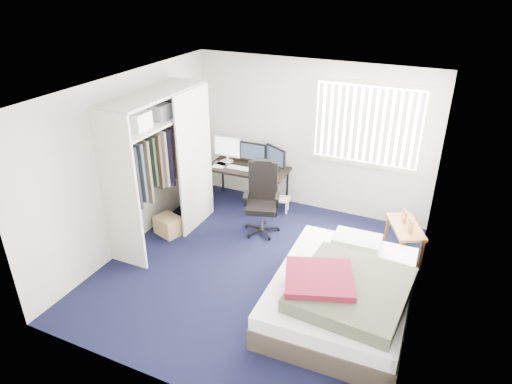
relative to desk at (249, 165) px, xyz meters
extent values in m
plane|color=black|center=(0.96, -1.76, -0.72)|extent=(4.20, 4.20, 0.00)
plane|color=silver|center=(0.96, 0.34, 0.53)|extent=(4.00, 0.00, 4.00)
plane|color=silver|center=(0.96, -3.86, 0.53)|extent=(4.00, 0.00, 4.00)
plane|color=silver|center=(-1.04, -1.76, 0.53)|extent=(0.00, 4.20, 4.20)
plane|color=silver|center=(2.96, -1.76, 0.53)|extent=(0.00, 4.20, 4.20)
plane|color=white|center=(0.96, -1.76, 1.78)|extent=(4.20, 4.20, 0.00)
cube|color=white|center=(1.86, 0.32, 0.88)|extent=(1.60, 0.02, 1.20)
cube|color=beige|center=(1.86, 0.29, 1.51)|extent=(1.72, 0.06, 0.06)
cube|color=beige|center=(1.86, 0.29, 0.25)|extent=(1.72, 0.06, 0.06)
cube|color=white|center=(1.86, 0.26, 0.88)|extent=(1.60, 0.04, 1.16)
cube|color=beige|center=(-0.74, -2.36, 0.38)|extent=(0.60, 0.04, 2.20)
cube|color=beige|center=(-0.74, -0.56, 0.38)|extent=(0.60, 0.04, 2.20)
cube|color=beige|center=(-0.74, -1.46, 1.48)|extent=(0.60, 1.80, 0.04)
cube|color=beige|center=(-0.74, -1.46, 1.10)|extent=(0.56, 1.74, 0.03)
cylinder|color=silver|center=(-0.74, -1.46, 0.98)|extent=(0.03, 1.72, 0.03)
cube|color=#26262B|center=(-0.74, -1.56, 0.53)|extent=(0.38, 1.10, 0.90)
cube|color=beige|center=(-0.42, -1.01, 0.38)|extent=(0.03, 0.90, 2.20)
cube|color=white|center=(-0.74, -1.91, 1.24)|extent=(0.38, 0.30, 0.24)
cube|color=gray|center=(-0.74, -1.41, 1.23)|extent=(0.34, 0.28, 0.22)
cube|color=black|center=(0.00, -0.03, -0.06)|extent=(1.39, 0.68, 0.04)
cylinder|color=black|center=(-0.62, -0.30, -0.40)|extent=(0.04, 0.04, 0.64)
cylinder|color=black|center=(-0.64, 0.22, -0.40)|extent=(0.04, 0.04, 0.64)
cylinder|color=black|center=(0.63, -0.27, -0.40)|extent=(0.04, 0.04, 0.64)
cylinder|color=black|center=(0.62, 0.25, -0.40)|extent=(0.04, 0.04, 0.64)
cube|color=white|center=(-0.44, 0.07, 0.24)|extent=(0.50, 0.04, 0.36)
cube|color=white|center=(-0.44, 0.07, 0.24)|extent=(0.45, 0.02, 0.31)
cube|color=black|center=(0.04, 0.09, 0.22)|extent=(0.48, 0.04, 0.32)
cube|color=#1E2838|center=(0.04, 0.09, 0.22)|extent=(0.43, 0.02, 0.27)
cube|color=black|center=(0.47, 0.06, 0.22)|extent=(0.48, 0.04, 0.32)
cube|color=#1E2838|center=(0.47, 0.06, 0.22)|extent=(0.43, 0.02, 0.27)
cube|color=white|center=(-0.14, -0.12, -0.03)|extent=(0.40, 0.15, 0.02)
cube|color=black|center=(0.14, -0.11, -0.03)|extent=(0.06, 0.10, 0.02)
cylinder|color=silver|center=(0.27, -0.06, 0.04)|extent=(0.08, 0.08, 0.16)
cube|color=white|center=(0.00, -0.03, -0.04)|extent=(0.31, 0.29, 0.00)
cube|color=black|center=(0.60, -0.81, -0.67)|extent=(0.67, 0.67, 0.11)
cylinder|color=silver|center=(0.60, -0.81, -0.48)|extent=(0.05, 0.05, 0.36)
cube|color=black|center=(0.60, -0.81, -0.27)|extent=(0.56, 0.56, 0.09)
cube|color=black|center=(0.54, -0.62, 0.08)|extent=(0.45, 0.22, 0.62)
cube|color=black|center=(0.54, -0.62, 0.35)|extent=(0.29, 0.18, 0.14)
cube|color=black|center=(0.38, -0.88, -0.09)|extent=(0.13, 0.26, 0.04)
cube|color=black|center=(0.83, -0.74, -0.09)|extent=(0.13, 0.26, 0.04)
cube|color=white|center=(0.62, -0.05, -0.49)|extent=(0.33, 0.29, 0.03)
cylinder|color=white|center=(0.53, -0.15, -0.61)|extent=(0.04, 0.04, 0.22)
cylinder|color=white|center=(0.50, 0.01, -0.61)|extent=(0.04, 0.04, 0.22)
cylinder|color=white|center=(0.74, -0.11, -0.61)|extent=(0.04, 0.04, 0.22)
cylinder|color=white|center=(0.72, 0.05, -0.61)|extent=(0.04, 0.04, 0.22)
cube|color=brown|center=(2.71, -0.58, -0.23)|extent=(0.65, 0.83, 0.04)
cube|color=brown|center=(2.72, -0.95, -0.48)|extent=(0.05, 0.05, 0.47)
cube|color=brown|center=(2.44, -0.34, -0.48)|extent=(0.05, 0.05, 0.47)
cube|color=brown|center=(2.98, -0.83, -0.48)|extent=(0.05, 0.05, 0.47)
cube|color=brown|center=(2.71, -0.22, -0.48)|extent=(0.05, 0.05, 0.47)
cube|color=brown|center=(2.78, -0.74, -0.12)|extent=(0.08, 0.14, 0.18)
cube|color=brown|center=(2.66, -0.48, -0.12)|extent=(0.08, 0.14, 0.18)
cube|color=#383028|center=(2.21, -2.05, -0.58)|extent=(1.64, 2.14, 0.27)
cube|color=white|center=(2.21, -2.05, -0.36)|extent=(1.60, 2.10, 0.19)
cube|color=silver|center=(2.19, -1.29, -0.20)|extent=(0.61, 0.42, 0.14)
cube|color=#414433|center=(2.37, -2.30, -0.19)|extent=(1.27, 1.38, 0.18)
cube|color=#570E1D|center=(2.02, -2.41, -0.11)|extent=(0.94, 0.91, 0.16)
cube|color=#9E7D4F|center=(-0.69, -1.47, -0.57)|extent=(0.46, 0.40, 0.29)
camera|label=1|loc=(3.10, -6.43, 3.06)|focal=32.00mm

